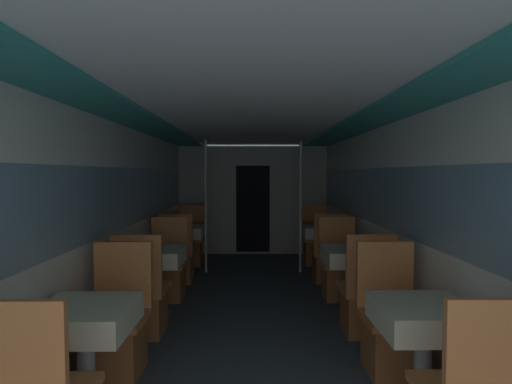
{
  "coord_description": "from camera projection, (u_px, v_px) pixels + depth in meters",
  "views": [
    {
      "loc": [
        -0.02,
        -1.51,
        1.55
      ],
      "look_at": [
        0.03,
        3.41,
        1.31
      ],
      "focal_mm": 28.0,
      "sensor_mm": 36.0,
      "label": 1
    }
  ],
  "objects": [
    {
      "name": "chair_left_far_2",
      "position": [
        190.0,
        247.0,
        6.76
      ],
      "size": [
        0.46,
        0.46,
        0.99
      ],
      "rotation": [
        0.0,
        0.0,
        3.14
      ],
      "color": "#9C5B31",
      "rests_on": "ground_plane"
    },
    {
      "name": "dining_table_right_1",
      "position": [
        351.0,
        260.0,
        4.37
      ],
      "size": [
        0.58,
        0.58,
        0.72
      ],
      "color": "#4C4C51",
      "rests_on": "ground_plane"
    },
    {
      "name": "wall_left",
      "position": [
        125.0,
        216.0,
        4.42
      ],
      "size": [
        0.05,
        8.62,
        2.06
      ],
      "color": "silver",
      "rests_on": "ground_plane"
    },
    {
      "name": "dining_table_right_0",
      "position": [
        423.0,
        323.0,
        2.52
      ],
      "size": [
        0.58,
        0.58,
        0.72
      ],
      "color": "#4C4C51",
      "rests_on": "ground_plane"
    },
    {
      "name": "chair_left_far_1",
      "position": [
        167.0,
        275.0,
        4.92
      ],
      "size": [
        0.46,
        0.46,
        0.99
      ],
      "rotation": [
        0.0,
        0.0,
        3.14
      ],
      "color": "#9C5B31",
      "rests_on": "ground_plane"
    },
    {
      "name": "bulkhead_far",
      "position": [
        253.0,
        200.0,
        7.63
      ],
      "size": [
        2.81,
        0.09,
        2.06
      ],
      "color": "#A8A8A3",
      "rests_on": "ground_plane"
    },
    {
      "name": "support_pole_right_2",
      "position": [
        300.0,
        206.0,
        6.19
      ],
      "size": [
        0.04,
        0.04,
        2.06
      ],
      "color": "silver",
      "rests_on": "ground_plane"
    },
    {
      "name": "dining_table_left_2",
      "position": [
        185.0,
        234.0,
        6.19
      ],
      "size": [
        0.58,
        0.58,
        0.72
      ],
      "color": "#4C4C51",
      "rests_on": "ground_plane"
    },
    {
      "name": "dining_table_left_0",
      "position": [
        85.0,
        325.0,
        2.5
      ],
      "size": [
        0.58,
        0.58,
        0.72
      ],
      "color": "#4C4C51",
      "rests_on": "ground_plane"
    },
    {
      "name": "chair_left_near_2",
      "position": [
        178.0,
        262.0,
        5.65
      ],
      "size": [
        0.46,
        0.46,
        0.99
      ],
      "color": "#9C5B31",
      "rests_on": "ground_plane"
    },
    {
      "name": "dining_table_right_2",
      "position": [
        321.0,
        234.0,
        6.22
      ],
      "size": [
        0.58,
        0.58,
        0.72
      ],
      "color": "#4C4C51",
      "rests_on": "ground_plane"
    },
    {
      "name": "chair_right_far_2",
      "position": [
        316.0,
        247.0,
        6.79
      ],
      "size": [
        0.46,
        0.46,
        0.99
      ],
      "rotation": [
        0.0,
        0.0,
        3.14
      ],
      "color": "#9C5B31",
      "rests_on": "ground_plane"
    },
    {
      "name": "chair_right_near_1",
      "position": [
        365.0,
        304.0,
        3.83
      ],
      "size": [
        0.46,
        0.46,
        0.99
      ],
      "color": "#9C5B31",
      "rests_on": "ground_plane"
    },
    {
      "name": "dining_table_left_1",
      "position": [
        156.0,
        260.0,
        4.35
      ],
      "size": [
        0.58,
        0.58,
        0.72
      ],
      "color": "#4C4C51",
      "rests_on": "ground_plane"
    },
    {
      "name": "support_pole_left_2",
      "position": [
        206.0,
        207.0,
        6.18
      ],
      "size": [
        0.04,
        0.04,
        2.06
      ],
      "color": "silver",
      "rests_on": "ground_plane"
    },
    {
      "name": "chair_right_near_2",
      "position": [
        328.0,
        261.0,
        5.67
      ],
      "size": [
        0.46,
        0.46,
        0.99
      ],
      "color": "#9C5B31",
      "rests_on": "ground_plane"
    },
    {
      "name": "chair_right_far_0",
      "position": [
        392.0,
        335.0,
        3.09
      ],
      "size": [
        0.46,
        0.46,
        0.99
      ],
      "rotation": [
        0.0,
        0.0,
        3.14
      ],
      "color": "#9C5B31",
      "rests_on": "ground_plane"
    },
    {
      "name": "chair_right_far_1",
      "position": [
        339.0,
        274.0,
        4.94
      ],
      "size": [
        0.46,
        0.46,
        0.99
      ],
      "rotation": [
        0.0,
        0.0,
        3.14
      ],
      "color": "#9C5B31",
      "rests_on": "ground_plane"
    },
    {
      "name": "chair_left_far_0",
      "position": [
        116.0,
        336.0,
        3.07
      ],
      "size": [
        0.46,
        0.46,
        0.99
      ],
      "rotation": [
        0.0,
        0.0,
        3.14
      ],
      "color": "#9C5B31",
      "rests_on": "ground_plane"
    },
    {
      "name": "ceiling_panel",
      "position": [
        254.0,
        123.0,
        4.39
      ],
      "size": [
        2.87,
        8.62,
        0.07
      ],
      "color": "silver",
      "rests_on": "wall_left"
    },
    {
      "name": "chair_left_near_1",
      "position": [
        142.0,
        304.0,
        3.81
      ],
      "size": [
        0.46,
        0.46,
        0.99
      ],
      "color": "#9C5B31",
      "rests_on": "ground_plane"
    },
    {
      "name": "wall_right",
      "position": [
        382.0,
        216.0,
        4.45
      ],
      "size": [
        0.05,
        8.62,
        2.06
      ],
      "color": "silver",
      "rests_on": "ground_plane"
    }
  ]
}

